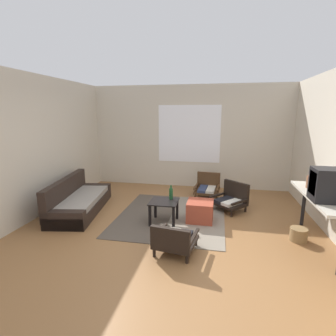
# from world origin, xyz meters

# --- Properties ---
(ground_plane) EXTENTS (7.80, 7.80, 0.00)m
(ground_plane) POSITION_xyz_m (0.00, 0.00, 0.00)
(ground_plane) COLOR olive
(far_wall_with_window) EXTENTS (5.60, 0.13, 2.70)m
(far_wall_with_window) POSITION_xyz_m (0.00, 3.06, 1.35)
(far_wall_with_window) COLOR beige
(far_wall_with_window) RESTS_ON ground
(side_wall_left) EXTENTS (0.12, 6.60, 2.70)m
(side_wall_left) POSITION_xyz_m (-2.66, 0.30, 1.35)
(side_wall_left) COLOR beige
(side_wall_left) RESTS_ON ground
(area_rug) EXTENTS (2.03, 2.33, 0.01)m
(area_rug) POSITION_xyz_m (-0.07, 0.84, 0.01)
(area_rug) COLOR #4C4238
(area_rug) RESTS_ON ground
(couch) EXTENTS (1.05, 1.98, 0.69)m
(couch) POSITION_xyz_m (-1.99, 0.72, 0.21)
(couch) COLOR black
(couch) RESTS_ON ground
(coffee_table) EXTENTS (0.50, 0.48, 0.42)m
(coffee_table) POSITION_xyz_m (-0.15, 0.49, 0.32)
(coffee_table) COLOR black
(coffee_table) RESTS_ON ground
(armchair_by_window) EXTENTS (0.61, 0.65, 0.56)m
(armchair_by_window) POSITION_xyz_m (0.56, 2.19, 0.24)
(armchair_by_window) COLOR #472D19
(armchair_by_window) RESTS_ON ground
(armchair_striped_foreground) EXTENTS (0.64, 0.65, 0.47)m
(armchair_striped_foreground) POSITION_xyz_m (0.22, -0.50, 0.21)
(armchair_striped_foreground) COLOR black
(armchair_striped_foreground) RESTS_ON ground
(armchair_corner) EXTENTS (0.81, 0.80, 0.57)m
(armchair_corner) POSITION_xyz_m (1.08, 1.42, 0.25)
(armchair_corner) COLOR black
(armchair_corner) RESTS_ON ground
(ottoman_orange) EXTENTS (0.48, 0.48, 0.38)m
(ottoman_orange) POSITION_xyz_m (0.49, 0.72, 0.19)
(ottoman_orange) COLOR #993D28
(ottoman_orange) RESTS_ON ground
(console_shelf) EXTENTS (0.48, 1.62, 0.80)m
(console_shelf) POSITION_xyz_m (2.31, 0.14, 0.72)
(console_shelf) COLOR beige
(console_shelf) RESTS_ON ground
(crt_television) EXTENTS (0.50, 0.34, 0.46)m
(crt_television) POSITION_xyz_m (2.31, -0.12, 1.03)
(crt_television) COLOR black
(crt_television) RESTS_ON console_shelf
(clay_vase) EXTENTS (0.24, 0.24, 0.30)m
(clay_vase) POSITION_xyz_m (2.31, 0.52, 0.91)
(clay_vase) COLOR brown
(clay_vase) RESTS_ON console_shelf
(glass_bottle) EXTENTS (0.07, 0.07, 0.26)m
(glass_bottle) POSITION_xyz_m (-0.04, 0.63, 0.53)
(glass_bottle) COLOR #194723
(glass_bottle) RESTS_ON coffee_table
(wicker_basket) EXTENTS (0.26, 0.26, 0.21)m
(wicker_basket) POSITION_xyz_m (2.08, 0.24, 0.10)
(wicker_basket) COLOR olive
(wicker_basket) RESTS_ON ground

